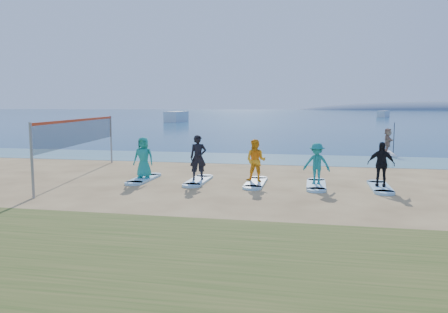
% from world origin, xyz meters
% --- Properties ---
extents(ground, '(600.00, 600.00, 0.00)m').
position_xyz_m(ground, '(0.00, 0.00, 0.00)').
color(ground, tan).
rests_on(ground, ground).
extents(shallow_water, '(600.00, 600.00, 0.00)m').
position_xyz_m(shallow_water, '(0.00, 10.50, 0.01)').
color(shallow_water, teal).
rests_on(shallow_water, ground).
extents(ocean, '(600.00, 600.00, 0.00)m').
position_xyz_m(ocean, '(0.00, 160.00, 0.01)').
color(ocean, navy).
rests_on(ocean, ground).
extents(volleyball_net, '(1.62, 8.96, 2.50)m').
position_xyz_m(volleyball_net, '(-6.79, 2.80, 1.90)').
color(volleyball_net, gray).
rests_on(volleyball_net, ground).
extents(paddleboard, '(0.80, 3.02, 0.12)m').
position_xyz_m(paddleboard, '(7.48, 14.04, 0.06)').
color(paddleboard, silver).
rests_on(paddleboard, ground).
extents(paddleboarder, '(0.48, 1.42, 1.53)m').
position_xyz_m(paddleboarder, '(7.48, 14.04, 0.88)').
color(paddleboarder, tan).
rests_on(paddleboarder, paddleboard).
extents(boat_offshore_a, '(2.71, 7.16, 1.92)m').
position_xyz_m(boat_offshore_a, '(-21.91, 63.72, 0.00)').
color(boat_offshore_a, silver).
rests_on(boat_offshore_a, ground).
extents(boat_offshore_b, '(3.81, 5.60, 1.68)m').
position_xyz_m(boat_offshore_b, '(20.72, 104.39, 0.00)').
color(boat_offshore_b, silver).
rests_on(boat_offshore_b, ground).
extents(surfboard_0, '(0.70, 2.20, 0.09)m').
position_xyz_m(surfboard_0, '(-3.82, 2.46, 0.04)').
color(surfboard_0, '#99D1EE').
rests_on(surfboard_0, ground).
extents(student_0, '(0.84, 0.56, 1.67)m').
position_xyz_m(student_0, '(-3.82, 2.46, 0.93)').
color(student_0, teal).
rests_on(student_0, surfboard_0).
extents(surfboard_1, '(0.70, 2.20, 0.09)m').
position_xyz_m(surfboard_1, '(-1.51, 2.46, 0.04)').
color(surfboard_1, '#99D1EE').
rests_on(surfboard_1, ground).
extents(student_1, '(0.75, 0.62, 1.78)m').
position_xyz_m(student_1, '(-1.51, 2.46, 0.98)').
color(student_1, black).
rests_on(student_1, surfboard_1).
extents(surfboard_2, '(0.70, 2.20, 0.09)m').
position_xyz_m(surfboard_2, '(0.80, 2.46, 0.04)').
color(surfboard_2, '#99D1EE').
rests_on(surfboard_2, ground).
extents(student_2, '(0.90, 0.75, 1.65)m').
position_xyz_m(student_2, '(0.80, 2.46, 0.91)').
color(student_2, '#FFA61A').
rests_on(student_2, surfboard_2).
extents(surfboard_3, '(0.70, 2.20, 0.09)m').
position_xyz_m(surfboard_3, '(3.10, 2.46, 0.04)').
color(surfboard_3, '#99D1EE').
rests_on(surfboard_3, ground).
extents(student_3, '(1.10, 0.76, 1.55)m').
position_xyz_m(student_3, '(3.10, 2.46, 0.87)').
color(student_3, teal).
rests_on(student_3, surfboard_3).
extents(surfboard_4, '(0.70, 2.20, 0.09)m').
position_xyz_m(surfboard_4, '(5.41, 2.46, 0.04)').
color(surfboard_4, '#99D1EE').
rests_on(surfboard_4, ground).
extents(student_4, '(1.01, 0.57, 1.63)m').
position_xyz_m(student_4, '(5.41, 2.46, 0.90)').
color(student_4, black).
rests_on(student_4, surfboard_4).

